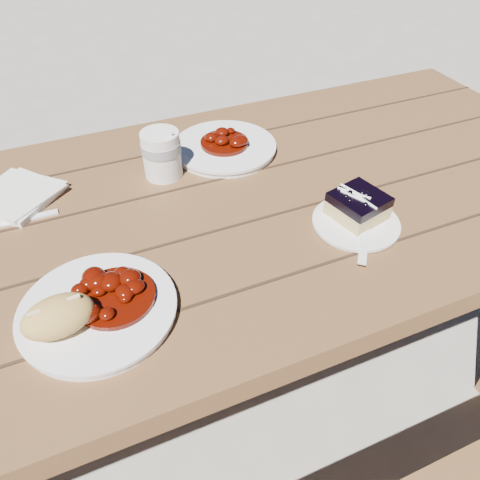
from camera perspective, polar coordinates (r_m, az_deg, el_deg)
name	(u,v)px	position (r m, az deg, el deg)	size (l,w,h in m)	color
ground	(192,409)	(1.52, -5.88, -19.76)	(60.00, 60.00, 0.00)	gray
picnic_table	(174,274)	(1.05, -8.08, -4.07)	(2.00, 1.55, 0.75)	brown
main_plate	(98,311)	(0.78, -16.89, -8.26)	(0.24, 0.24, 0.02)	white
goulash_stew	(113,291)	(0.76, -15.19, -5.98)	(0.13, 0.13, 0.04)	#4E0B02
bread_roll	(58,316)	(0.74, -21.30, -8.66)	(0.11, 0.07, 0.06)	tan
dessert_plate	(356,224)	(0.93, 13.91, 1.96)	(0.16, 0.16, 0.01)	white
blueberry_cake	(358,205)	(0.93, 14.21, 4.11)	(0.11, 0.11, 0.05)	tan
fork_dessert	(364,241)	(0.89, 14.87, -0.08)	(0.03, 0.16, 0.01)	white
coffee_cup	(162,154)	(1.04, -9.52, 10.26)	(0.08, 0.08, 0.10)	white
napkin_stack	(16,196)	(1.08, -25.60, 4.84)	(0.15, 0.15, 0.01)	white
fork_table	(25,219)	(1.01, -24.73, 2.34)	(0.03, 0.16, 0.01)	white
second_plate	(225,148)	(1.13, -1.89, 11.17)	(0.24, 0.24, 0.02)	white
second_stew	(224,137)	(1.12, -1.93, 12.45)	(0.11, 0.11, 0.04)	#4E0B02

